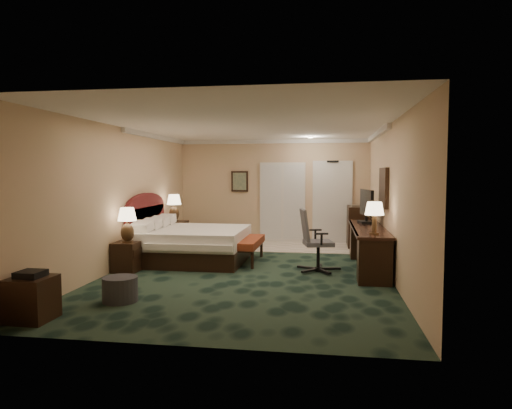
# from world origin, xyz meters

# --- Properties ---
(floor) EXTENTS (5.00, 7.50, 0.00)m
(floor) POSITION_xyz_m (0.00, 0.00, 0.00)
(floor) COLOR black
(floor) RESTS_ON ground
(ceiling) EXTENTS (5.00, 7.50, 0.00)m
(ceiling) POSITION_xyz_m (0.00, 0.00, 2.70)
(ceiling) COLOR white
(ceiling) RESTS_ON wall_back
(wall_back) EXTENTS (5.00, 0.00, 2.70)m
(wall_back) POSITION_xyz_m (0.00, 3.75, 1.35)
(wall_back) COLOR #CCB384
(wall_back) RESTS_ON ground
(wall_front) EXTENTS (5.00, 0.00, 2.70)m
(wall_front) POSITION_xyz_m (0.00, -3.75, 1.35)
(wall_front) COLOR #CCB384
(wall_front) RESTS_ON ground
(wall_left) EXTENTS (0.00, 7.50, 2.70)m
(wall_left) POSITION_xyz_m (-2.50, 0.00, 1.35)
(wall_left) COLOR #CCB384
(wall_left) RESTS_ON ground
(wall_right) EXTENTS (0.00, 7.50, 2.70)m
(wall_right) POSITION_xyz_m (2.50, 0.00, 1.35)
(wall_right) COLOR #CCB384
(wall_right) RESTS_ON ground
(crown_molding) EXTENTS (5.00, 7.50, 0.10)m
(crown_molding) POSITION_xyz_m (0.00, 0.00, 2.65)
(crown_molding) COLOR silver
(crown_molding) RESTS_ON wall_back
(tile_patch) EXTENTS (3.20, 1.70, 0.01)m
(tile_patch) POSITION_xyz_m (0.90, 2.90, 0.01)
(tile_patch) COLOR beige
(tile_patch) RESTS_ON ground
(headboard) EXTENTS (0.12, 2.00, 1.40)m
(headboard) POSITION_xyz_m (-2.44, 1.00, 0.70)
(headboard) COLOR #470C0F
(headboard) RESTS_ON ground
(entry_door) EXTENTS (1.02, 0.06, 2.18)m
(entry_door) POSITION_xyz_m (1.55, 3.72, 1.05)
(entry_door) COLOR silver
(entry_door) RESTS_ON ground
(closet_doors) EXTENTS (1.20, 0.06, 2.10)m
(closet_doors) POSITION_xyz_m (0.25, 3.71, 1.05)
(closet_doors) COLOR #B9B9B9
(closet_doors) RESTS_ON ground
(wall_art) EXTENTS (0.45, 0.06, 0.55)m
(wall_art) POSITION_xyz_m (-0.90, 3.71, 1.60)
(wall_art) COLOR #455C54
(wall_art) RESTS_ON wall_back
(wall_mirror) EXTENTS (0.05, 0.95, 0.75)m
(wall_mirror) POSITION_xyz_m (2.46, 0.60, 1.55)
(wall_mirror) COLOR white
(wall_mirror) RESTS_ON wall_right
(bed) EXTENTS (2.14, 1.99, 0.68)m
(bed) POSITION_xyz_m (-1.33, 0.77, 0.34)
(bed) COLOR white
(bed) RESTS_ON ground
(nightstand_near) EXTENTS (0.44, 0.50, 0.55)m
(nightstand_near) POSITION_xyz_m (-2.26, -0.37, 0.27)
(nightstand_near) COLOR black
(nightstand_near) RESTS_ON ground
(nightstand_far) EXTENTS (0.53, 0.61, 0.67)m
(nightstand_far) POSITION_xyz_m (-2.21, 2.21, 0.33)
(nightstand_far) COLOR black
(nightstand_far) RESTS_ON ground
(lamp_near) EXTENTS (0.35, 0.35, 0.64)m
(lamp_near) POSITION_xyz_m (-2.23, -0.40, 0.87)
(lamp_near) COLOR black
(lamp_near) RESTS_ON nightstand_near
(lamp_far) EXTENTS (0.35, 0.35, 0.64)m
(lamp_far) POSITION_xyz_m (-2.22, 2.20, 0.99)
(lamp_far) COLOR black
(lamp_far) RESTS_ON nightstand_far
(bed_bench) EXTENTS (0.53, 1.46, 0.49)m
(bed_bench) POSITION_xyz_m (-0.19, 0.81, 0.25)
(bed_bench) COLOR maroon
(bed_bench) RESTS_ON ground
(ottoman) EXTENTS (0.55, 0.55, 0.35)m
(ottoman) POSITION_xyz_m (-1.50, -2.27, 0.18)
(ottoman) COLOR #2F2F35
(ottoman) RESTS_ON ground
(side_table) EXTENTS (0.50, 0.50, 0.54)m
(side_table) POSITION_xyz_m (-2.22, -3.21, 0.27)
(side_table) COLOR black
(side_table) RESTS_ON ground
(desk) EXTENTS (0.60, 2.77, 0.80)m
(desk) POSITION_xyz_m (2.18, 0.50, 0.40)
(desk) COLOR black
(desk) RESTS_ON ground
(tv) EXTENTS (0.21, 0.89, 0.69)m
(tv) POSITION_xyz_m (2.20, 1.20, 1.14)
(tv) COLOR black
(tv) RESTS_ON desk
(desk_lamp) EXTENTS (0.32, 0.32, 0.56)m
(desk_lamp) POSITION_xyz_m (2.18, -0.50, 1.08)
(desk_lamp) COLOR black
(desk_lamp) RESTS_ON desk
(desk_chair) EXTENTS (0.80, 0.77, 1.16)m
(desk_chair) POSITION_xyz_m (1.25, 0.16, 0.58)
(desk_chair) COLOR #4C4B53
(desk_chair) RESTS_ON ground
(minibar) EXTENTS (0.53, 0.95, 1.00)m
(minibar) POSITION_xyz_m (2.19, 3.20, 0.50)
(minibar) COLOR black
(minibar) RESTS_ON ground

